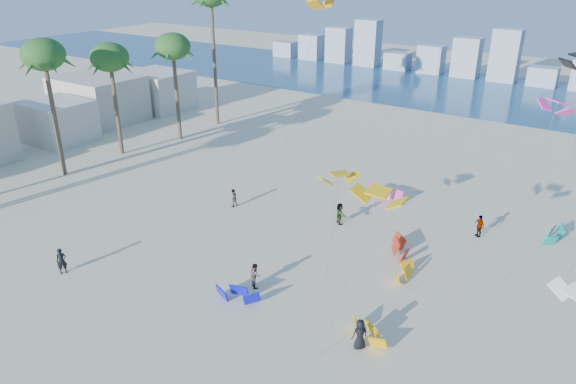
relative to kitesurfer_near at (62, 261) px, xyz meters
The scene contains 10 objects.
ground 9.28m from the kitesurfer_near, 34.99° to the right, with size 220.00×220.00×0.00m, color beige.
ocean 67.13m from the kitesurfer_near, 83.53° to the left, with size 220.00×220.00×0.00m, color navy.
kitesurfer_near is the anchor object (origin of this frame).
kitesurfer_mid 12.78m from the kitesurfer_near, 27.12° to the left, with size 0.78×0.61×1.61m, color gray.
kitesurfers_far 23.17m from the kitesurfer_near, 32.62° to the left, with size 34.19×17.97×1.89m.
grounded_kites 22.64m from the kitesurfer_near, 40.92° to the left, with size 16.63×21.06×1.08m.
flying_kites 31.02m from the kitesurfer_near, 38.47° to the left, with size 31.06×30.48×18.54m.
palm_row 21.22m from the kitesurfer_near, 143.89° to the left, with size 6.25×44.80×16.55m.
beachfront_buildings 30.44m from the kitesurfer_near, 149.29° to the left, with size 11.50×43.00×6.00m.
distant_skyline 77.00m from the kitesurfer_near, 85.24° to the left, with size 85.00×3.00×8.40m.
Camera 1 is at (21.31, -11.21, 19.05)m, focal length 33.21 mm.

